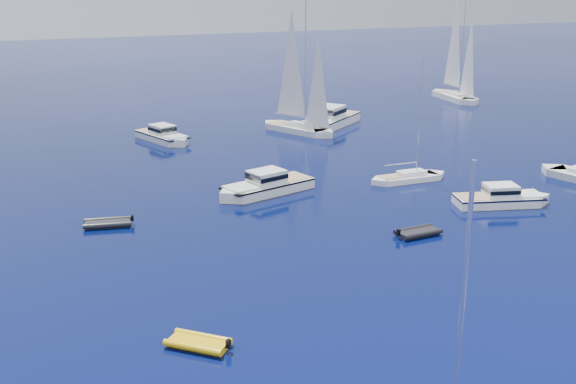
% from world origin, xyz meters
% --- Properties ---
extents(ground, '(400.00, 400.00, 0.00)m').
position_xyz_m(ground, '(0.00, 0.00, 0.00)').
color(ground, '#091155').
rests_on(ground, ground).
extents(motor_cruiser_centre, '(10.40, 5.60, 2.61)m').
position_xyz_m(motor_cruiser_centre, '(1.78, 31.77, 0.00)').
color(motor_cruiser_centre, silver).
rests_on(motor_cruiser_centre, ground).
extents(motor_cruiser_far_r, '(9.04, 4.95, 2.27)m').
position_xyz_m(motor_cruiser_far_r, '(18.77, 20.93, 0.00)').
color(motor_cruiser_far_r, white).
rests_on(motor_cruiser_far_r, ground).
extents(motor_cruiser_distant, '(12.15, 10.56, 3.26)m').
position_xyz_m(motor_cruiser_distant, '(19.57, 55.15, 0.00)').
color(motor_cruiser_distant, white).
rests_on(motor_cruiser_distant, ground).
extents(motor_cruiser_horizon, '(5.62, 9.61, 2.41)m').
position_xyz_m(motor_cruiser_horizon, '(-1.67, 55.22, 0.00)').
color(motor_cruiser_horizon, silver).
rests_on(motor_cruiser_horizon, ground).
extents(sailboat_centre, '(8.21, 2.26, 12.02)m').
position_xyz_m(sailboat_centre, '(15.48, 30.11, 0.00)').
color(sailboat_centre, white).
rests_on(sailboat_centre, ground).
extents(sailboat_sails_r, '(7.54, 11.52, 16.69)m').
position_xyz_m(sailboat_sails_r, '(14.58, 53.60, 0.00)').
color(sailboat_sails_r, silver).
rests_on(sailboat_sails_r, ground).
extents(sailboat_sails_far, '(4.38, 12.52, 18.04)m').
position_xyz_m(sailboat_sails_far, '(46.16, 65.37, 0.00)').
color(sailboat_sails_far, white).
rests_on(sailboat_sails_far, ground).
extents(tender_yellow, '(3.81, 3.74, 0.95)m').
position_xyz_m(tender_yellow, '(-11.12, 8.20, 0.00)').
color(tender_yellow, '#E1AE0D').
rests_on(tender_yellow, ground).
extents(tender_grey_near, '(3.61, 2.13, 0.95)m').
position_xyz_m(tender_grey_near, '(8.38, 17.60, 0.00)').
color(tender_grey_near, black).
rests_on(tender_grey_near, ground).
extents(tender_grey_far, '(4.08, 2.76, 0.95)m').
position_xyz_m(tender_grey_far, '(-12.39, 28.61, 0.00)').
color(tender_grey_far, black).
rests_on(tender_grey_far, ground).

